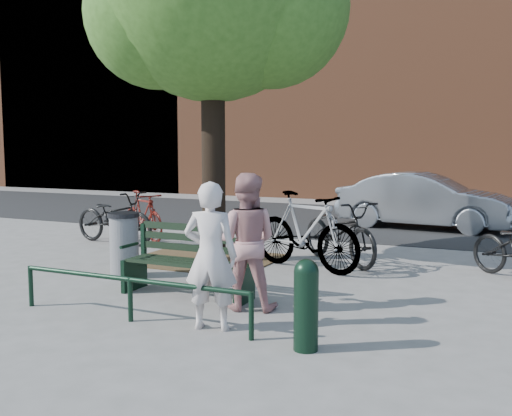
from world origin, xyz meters
The scene contains 15 objects.
ground centered at (0.00, 0.00, 0.00)m, with size 90.00×90.00×0.00m, color gray.
dirt_pit centered at (-1.00, 2.20, 0.01)m, with size 2.40×2.00×0.02m, color brown.
road centered at (0.00, 8.50, 0.01)m, with size 40.00×7.00×0.01m, color black.
townhouse_row centered at (0.17, 16.00, 6.25)m, with size 45.00×4.00×14.00m.
park_bench centered at (0.00, 0.08, 0.48)m, with size 1.74×0.54×0.97m.
guard_railing centered at (0.00, -1.20, 0.40)m, with size 3.06×0.06×0.51m.
person_left centered at (0.95, -1.05, 0.80)m, with size 0.58×0.38×1.60m, color beige.
person_right centered at (0.95, -0.19, 0.82)m, with size 0.80×0.62×1.65m, color tan.
bollard centered at (2.10, -1.24, 0.48)m, with size 0.24×0.24×0.89m.
litter_bin centered at (-1.47, 0.60, 0.49)m, with size 0.48×0.48×0.97m.
bicycle_a centered at (-3.50, 2.91, 0.54)m, with size 0.71×2.04×1.07m, color black.
bicycle_b centered at (-3.19, 3.47, 0.52)m, with size 0.49×1.73×1.04m, color #4F100B.
bicycle_c centered at (1.20, 2.94, 0.53)m, with size 0.71×2.03×1.07m, color black.
bicycle_d centered at (0.86, 2.20, 0.62)m, with size 0.59×2.08×1.25m, color gray.
parked_car centered at (1.90, 7.72, 0.67)m, with size 1.42×4.07×1.34m, color gray.
Camera 1 is at (3.89, -6.28, 1.96)m, focal length 40.00 mm.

